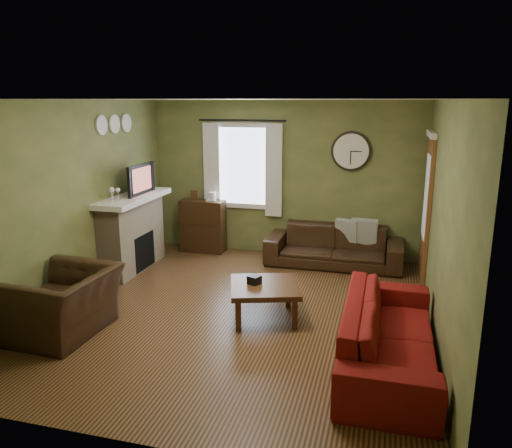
% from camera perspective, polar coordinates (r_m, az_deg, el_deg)
% --- Properties ---
extents(floor, '(4.60, 5.20, 0.00)m').
position_cam_1_polar(floor, '(6.39, -1.82, -9.96)').
color(floor, '#50351D').
rests_on(floor, ground).
extents(ceiling, '(4.60, 5.20, 0.00)m').
position_cam_1_polar(ceiling, '(5.85, -2.02, 14.03)').
color(ceiling, white).
rests_on(ceiling, ground).
extents(wall_left, '(0.00, 5.20, 2.60)m').
position_cam_1_polar(wall_left, '(7.00, -20.27, 2.45)').
color(wall_left, olive).
rests_on(wall_left, ground).
extents(wall_right, '(0.00, 5.20, 2.60)m').
position_cam_1_polar(wall_right, '(5.77, 20.51, 0.12)').
color(wall_right, olive).
rests_on(wall_right, ground).
extents(wall_back, '(4.60, 0.00, 2.60)m').
position_cam_1_polar(wall_back, '(8.47, 3.21, 5.16)').
color(wall_back, olive).
rests_on(wall_back, ground).
extents(wall_front, '(4.60, 0.00, 2.60)m').
position_cam_1_polar(wall_front, '(3.68, -13.83, -7.03)').
color(wall_front, olive).
rests_on(wall_front, ground).
extents(fireplace, '(0.40, 1.40, 1.10)m').
position_cam_1_polar(fireplace, '(8.01, -13.96, -1.24)').
color(fireplace, tan).
rests_on(fireplace, floor).
extents(firebox, '(0.04, 0.60, 0.55)m').
position_cam_1_polar(firebox, '(7.98, -12.66, -3.07)').
color(firebox, black).
rests_on(firebox, fireplace).
extents(mantel, '(0.58, 1.60, 0.08)m').
position_cam_1_polar(mantel, '(7.86, -14.02, 2.90)').
color(mantel, white).
rests_on(mantel, fireplace).
extents(tv, '(0.08, 0.60, 0.35)m').
position_cam_1_polar(tv, '(7.94, -13.47, 4.61)').
color(tv, black).
rests_on(tv, mantel).
extents(tv_screen, '(0.02, 0.62, 0.36)m').
position_cam_1_polar(tv_screen, '(7.90, -12.98, 5.00)').
color(tv_screen, '#994C3F').
rests_on(tv_screen, mantel).
extents(medallion_left, '(0.28, 0.28, 0.03)m').
position_cam_1_polar(medallion_left, '(7.54, -17.24, 10.75)').
color(medallion_left, white).
rests_on(medallion_left, wall_left).
extents(medallion_mid, '(0.28, 0.28, 0.03)m').
position_cam_1_polar(medallion_mid, '(7.84, -15.88, 10.94)').
color(medallion_mid, white).
rests_on(medallion_mid, wall_left).
extents(medallion_right, '(0.28, 0.28, 0.03)m').
position_cam_1_polar(medallion_right, '(8.14, -14.61, 11.11)').
color(medallion_right, white).
rests_on(medallion_right, wall_left).
extents(window_pane, '(1.00, 0.02, 1.30)m').
position_cam_1_polar(window_pane, '(8.59, -1.40, 6.65)').
color(window_pane, silver).
rests_on(window_pane, wall_back).
extents(curtain_rod, '(0.03, 0.03, 1.50)m').
position_cam_1_polar(curtain_rod, '(8.43, -1.63, 11.76)').
color(curtain_rod, black).
rests_on(curtain_rod, wall_back).
extents(curtain_left, '(0.28, 0.04, 1.55)m').
position_cam_1_polar(curtain_left, '(8.67, -5.10, 6.34)').
color(curtain_left, silver).
rests_on(curtain_left, wall_back).
extents(curtain_right, '(0.28, 0.04, 1.55)m').
position_cam_1_polar(curtain_right, '(8.36, 2.04, 6.10)').
color(curtain_right, silver).
rests_on(curtain_right, wall_back).
extents(wall_clock, '(0.64, 0.06, 0.64)m').
position_cam_1_polar(wall_clock, '(8.20, 10.81, 8.17)').
color(wall_clock, white).
rests_on(wall_clock, wall_back).
extents(door, '(0.05, 0.90, 2.10)m').
position_cam_1_polar(door, '(7.62, 18.93, 1.52)').
color(door, brown).
rests_on(door, floor).
extents(bookshelf, '(0.77, 0.33, 0.91)m').
position_cam_1_polar(bookshelf, '(8.76, -6.09, -0.23)').
color(bookshelf, black).
rests_on(bookshelf, floor).
extents(book, '(0.19, 0.24, 0.02)m').
position_cam_1_polar(book, '(8.65, -5.64, 3.02)').
color(book, '#412613').
rests_on(book, bookshelf).
extents(sofa_brown, '(2.15, 0.84, 0.63)m').
position_cam_1_polar(sofa_brown, '(8.12, 8.88, -2.51)').
color(sofa_brown, black).
rests_on(sofa_brown, floor).
extents(pillow_left, '(0.38, 0.21, 0.36)m').
position_cam_1_polar(pillow_left, '(8.18, 10.33, -0.72)').
color(pillow_left, '#98A093').
rests_on(pillow_left, sofa_brown).
extents(pillow_right, '(0.42, 0.14, 0.41)m').
position_cam_1_polar(pillow_right, '(8.16, 12.24, -0.86)').
color(pillow_right, '#98A093').
rests_on(pillow_right, sofa_brown).
extents(sofa_red, '(0.89, 2.27, 0.66)m').
position_cam_1_polar(sofa_red, '(5.26, 14.95, -11.97)').
color(sofa_red, maroon).
rests_on(sofa_red, floor).
extents(armchair, '(1.03, 1.17, 0.74)m').
position_cam_1_polar(armchair, '(6.10, -21.25, -8.42)').
color(armchair, black).
rests_on(armchair, floor).
extents(coffee_table, '(1.02, 1.02, 0.43)m').
position_cam_1_polar(coffee_table, '(6.13, 0.99, -8.83)').
color(coffee_table, '#412613').
rests_on(coffee_table, floor).
extents(tissue_box, '(0.18, 0.18, 0.10)m').
position_cam_1_polar(tissue_box, '(6.09, -0.19, -7.14)').
color(tissue_box, black).
rests_on(tissue_box, coffee_table).
extents(wine_glass_a, '(0.08, 0.08, 0.22)m').
position_cam_1_polar(wine_glass_a, '(7.33, -16.13, 3.18)').
color(wine_glass_a, white).
rests_on(wine_glass_a, mantel).
extents(wine_glass_b, '(0.07, 0.07, 0.19)m').
position_cam_1_polar(wine_glass_b, '(7.47, -15.48, 3.28)').
color(wine_glass_b, white).
rests_on(wine_glass_b, mantel).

